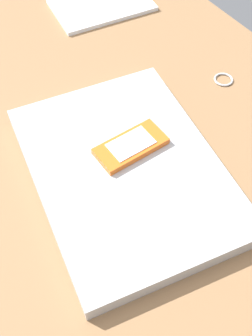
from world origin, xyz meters
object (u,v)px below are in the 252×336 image
notepad (102,5)px  key_ring (223,79)px  cell_phone_on_laptop (131,146)px  laptop_closed (126,171)px

notepad → key_ring: size_ratio=5.79×
cell_phone_on_laptop → key_ring: (5.37, -22.80, -2.92)cm
laptop_closed → notepad: 42.24cm
key_ring → laptop_closed: bearing=106.8°
notepad → laptop_closed: bearing=160.8°
notepad → key_ring: notepad is taller
laptop_closed → cell_phone_on_laptop: (2.18, -2.29, 1.81)cm
laptop_closed → notepad: (37.56, -19.32, -0.88)cm
laptop_closed → key_ring: (7.55, -25.08, -1.10)cm
cell_phone_on_laptop → notepad: bearing=-25.7°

